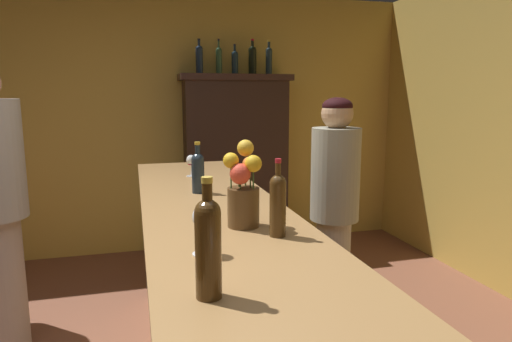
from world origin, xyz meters
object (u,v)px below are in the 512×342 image
Objects in this scene: wine_glass_front at (191,162)px; display_bottle_right at (269,59)px; display_bottle_midright at (252,59)px; wine_glass_mid at (202,219)px; flower_arrangement at (243,190)px; display_cabinet at (236,161)px; display_bottle_center at (235,61)px; display_bottle_left at (199,58)px; wine_bottle_syrah at (278,202)px; display_bottle_midleft at (219,59)px; bar_counter at (220,322)px; bartender at (334,209)px; wine_bottle_malbec at (198,170)px; wine_bottle_riesling at (208,243)px.

display_bottle_right is (0.98, 1.49, 0.78)m from wine_glass_front.
wine_glass_front is at bearing -118.52° from display_bottle_midright.
flower_arrangement is at bearing 53.26° from wine_glass_mid.
display_bottle_center is (-0.00, -0.00, 0.99)m from display_cabinet.
wine_glass_mid is 3.08m from display_bottle_left.
wine_bottle_syrah reaches higher than wine_glass_front.
flower_arrangement is at bearing -98.66° from display_bottle_midleft.
display_cabinet is 5.12× the size of flower_arrangement.
display_cabinet is 0.99m from display_bottle_center.
bar_counter is 22.34× the size of wine_glass_front.
display_bottle_left reaches higher than bartender.
display_bottle_center is at bearing 71.82° from wine_bottle_malbec.
wine_bottle_riesling is 1.79m from bartender.
display_bottle_left is 0.53m from display_bottle_midright.
display_bottle_midright is at bearing 180.00° from display_bottle_right.
wine_bottle_syrah is 1.03× the size of display_bottle_center.
display_cabinet is 5.37× the size of display_bottle_right.
wine_bottle_riesling is (-0.34, -0.45, 0.02)m from wine_bottle_syrah.
flower_arrangement is at bearing -102.00° from display_cabinet.
flower_arrangement is at bearing 38.95° from bartender.
display_bottle_center is (0.35, 0.00, -0.02)m from display_bottle_left.
display_bottle_midright is at bearing 0.00° from display_bottle_left.
flower_arrangement is 1.03× the size of display_bottle_midright.
wine_bottle_syrah is 0.33m from wine_glass_mid.
display_cabinet is 1.02m from display_bottle_midleft.
wine_bottle_syrah is at bearing -92.46° from display_bottle_left.
bar_counter is 9.61× the size of display_bottle_midleft.
display_cabinet is 3.40m from wine_bottle_riesling.
bartender is at bearing -23.46° from wine_glass_front.
wine_glass_mid is (-0.14, -1.47, 0.02)m from wine_glass_front.
display_bottle_midright is at bearing 77.11° from wine_bottle_syrah.
wine_bottle_syrah is 0.89× the size of display_bottle_right.
wine_glass_front is 0.42× the size of display_bottle_midright.
wine_bottle_malbec is 0.94m from bartender.
display_bottle_midright is (0.18, 0.00, 0.03)m from display_bottle_center.
wine_bottle_riesling is 0.21× the size of bartender.
display_bottle_left is 0.99× the size of display_bottle_midleft.
bar_counter is 2.86m from display_bottle_midleft.
wine_bottle_riesling reaches higher than bar_counter.
wine_bottle_syrah is at bearing -96.29° from display_bottle_midleft.
bar_counter is at bearing 27.73° from bartender.
display_bottle_right reaches higher than wine_bottle_riesling.
wine_bottle_malbec is at bearing 82.90° from wine_glass_mid.
display_cabinet is at bearing 0.00° from display_bottle_left.
display_bottle_midright is 1.02× the size of display_bottle_right.
display_bottle_midleft is (0.65, 3.29, 0.72)m from wine_bottle_riesling.
flower_arrangement is at bearing -108.84° from display_bottle_right.
display_bottle_center is 0.86× the size of display_bottle_right.
wine_bottle_malbec is (-0.66, -2.00, 0.26)m from display_cabinet.
wine_bottle_riesling is at bearing -109.38° from display_bottle_right.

